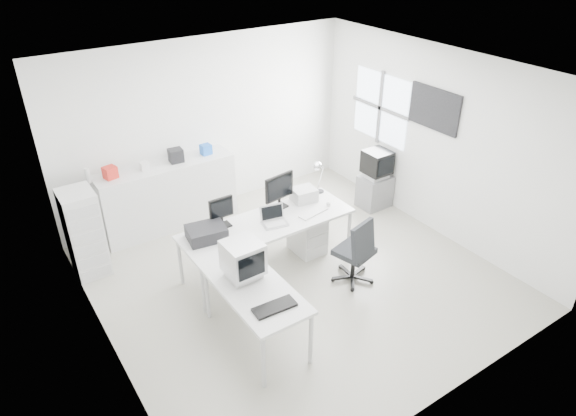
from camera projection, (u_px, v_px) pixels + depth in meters
floor at (296, 277)px, 7.06m from camera, size 5.00×5.00×0.01m
ceiling at (298, 74)px, 5.65m from camera, size 5.00×5.00×0.01m
back_wall at (207, 126)px, 8.15m from camera, size 5.00×0.02×2.80m
left_wall at (93, 251)px, 5.15m from camera, size 0.02×5.00×2.80m
right_wall at (436, 143)px, 7.56m from camera, size 0.02×5.00×2.80m
window at (380, 108)px, 8.31m from camera, size 0.02×1.20×1.10m
wall_picture at (434, 109)px, 7.37m from camera, size 0.04×0.90×0.60m
main_desk at (268, 245)px, 7.06m from camera, size 2.40×0.80×0.75m
side_desk at (256, 314)px, 5.86m from camera, size 0.70×1.40×0.75m
drawer_pedestal at (307, 233)px, 7.47m from camera, size 0.40×0.50×0.60m
inkjet_printer at (206, 233)px, 6.49m from camera, size 0.53×0.44×0.17m
lcd_monitor_small at (221, 213)px, 6.68m from camera, size 0.33×0.19×0.42m
lcd_monitor_large at (279, 192)px, 7.09m from camera, size 0.50×0.26×0.50m
laptop at (275, 218)px, 6.77m from camera, size 0.35×0.36×0.20m
white_keyboard at (313, 213)px, 7.07m from camera, size 0.48×0.22×0.02m
white_mouse at (328, 204)px, 7.24m from camera, size 0.07×0.07×0.07m
laser_printer at (304, 195)px, 7.34m from camera, size 0.36×0.32×0.19m
desk_lamp at (320, 178)px, 7.50m from camera, size 0.18×0.18×0.46m
crt_monitor at (243, 261)px, 5.74m from camera, size 0.39×0.39×0.44m
black_keyboard at (275, 307)px, 5.37m from camera, size 0.48×0.21×0.03m
office_chair at (354, 248)px, 6.76m from camera, size 0.71×0.71×1.01m
tv_cabinet at (374, 191)px, 8.63m from camera, size 0.50×0.41×0.55m
crt_tv at (377, 165)px, 8.38m from camera, size 0.50×0.48×0.45m
sideboard at (168, 195)px, 7.98m from camera, size 2.11×0.53×1.06m
clutter_box_a at (110, 173)px, 7.28m from camera, size 0.21×0.19×0.18m
clutter_box_b at (144, 166)px, 7.54m from camera, size 0.13×0.11×0.12m
clutter_box_c at (176, 155)px, 7.76m from camera, size 0.22×0.20×0.20m
clutter_box_d at (206, 149)px, 8.01m from camera, size 0.17×0.15×0.16m
clutter_bottle at (88, 175)px, 7.16m from camera, size 0.07×0.07×0.22m
filing_cabinet at (84, 233)px, 6.88m from camera, size 0.44×0.52×1.24m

